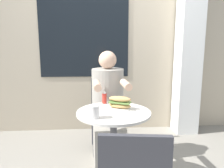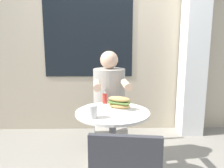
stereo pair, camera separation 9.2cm
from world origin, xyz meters
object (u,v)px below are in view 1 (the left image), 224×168
(drink_cup, at_px, (94,112))
(seated_diner, at_px, (108,115))
(diner_chair, at_px, (106,107))
(sandwich_on_plate, at_px, (120,103))
(condiment_bottle, at_px, (104,97))
(cafe_table, at_px, (114,134))

(drink_cup, bearing_deg, seated_diner, 77.98)
(drink_cup, bearing_deg, diner_chair, 82.49)
(seated_diner, xyz_separation_m, sandwich_on_plate, (0.08, -0.43, 0.25))
(sandwich_on_plate, relative_size, condiment_bottle, 1.71)
(condiment_bottle, bearing_deg, seated_diner, 78.54)
(cafe_table, bearing_deg, seated_diner, 92.17)
(seated_diner, bearing_deg, cafe_table, 88.54)
(diner_chair, distance_m, drink_cup, 1.05)
(seated_diner, distance_m, sandwich_on_plate, 0.51)
(seated_diner, height_order, condiment_bottle, seated_diner)
(sandwich_on_plate, height_order, drink_cup, sandwich_on_plate)
(cafe_table, height_order, sandwich_on_plate, sandwich_on_plate)
(cafe_table, relative_size, diner_chair, 0.84)
(cafe_table, distance_m, condiment_bottle, 0.38)
(diner_chair, bearing_deg, cafe_table, 88.19)
(drink_cup, bearing_deg, cafe_table, 45.39)
(sandwich_on_plate, distance_m, drink_cup, 0.32)
(sandwich_on_plate, height_order, condiment_bottle, condiment_bottle)
(cafe_table, bearing_deg, diner_chair, 91.82)
(cafe_table, xyz_separation_m, drink_cup, (-0.16, -0.16, 0.25))
(diner_chair, xyz_separation_m, drink_cup, (-0.13, -1.01, 0.26))
(diner_chair, distance_m, seated_diner, 0.35)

